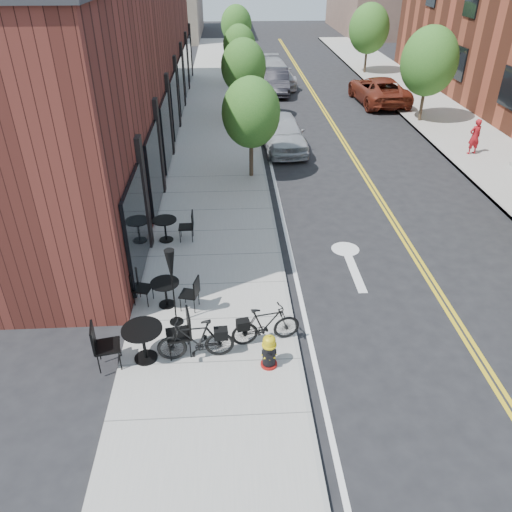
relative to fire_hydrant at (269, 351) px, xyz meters
name	(u,v)px	position (x,y,z in m)	size (l,w,h in m)	color
ground	(293,320)	(0.74, 1.67, -0.52)	(120.00, 120.00, 0.00)	black
sidewalk_near	(217,168)	(-1.26, 11.67, -0.46)	(4.00, 70.00, 0.12)	#9E9B93
sidewalk_far	(498,162)	(10.74, 11.67, -0.46)	(4.00, 70.00, 0.12)	#9E9B93
building_near	(113,63)	(-5.76, 15.67, 2.98)	(5.00, 28.00, 7.00)	#441B15
tree_near_a	(251,113)	(0.14, 10.67, 2.09)	(2.20, 2.20, 3.81)	#382B1E
tree_near_b	(244,67)	(0.14, 18.67, 2.20)	(2.30, 2.30, 3.98)	#382B1E
tree_near_c	(239,45)	(0.14, 26.67, 2.01)	(2.10, 2.10, 3.67)	#382B1E
tree_near_d	(236,24)	(0.14, 34.67, 2.27)	(2.40, 2.40, 4.11)	#382B1E
tree_far_b	(429,61)	(9.34, 17.67, 2.54)	(2.80, 2.80, 4.62)	#382B1E
tree_far_c	(369,29)	(9.34, 29.67, 2.54)	(2.80, 2.80, 4.62)	#382B1E
fire_hydrant	(269,351)	(0.00, 0.00, 0.00)	(0.37, 0.37, 0.84)	maroon
bicycle_left	(195,340)	(-1.57, 0.33, 0.11)	(0.47, 1.68, 1.01)	black
bicycle_right	(266,325)	(-0.01, 0.78, 0.08)	(0.45, 1.60, 0.96)	black
bistro_set_a	(143,339)	(-2.69, 0.36, 0.15)	(2.07, 1.03, 1.09)	black
bistro_set_b	(166,290)	(-2.41, 2.29, 0.05)	(1.70, 0.87, 0.89)	black
bistro_set_c	(165,227)	(-2.75, 5.61, 0.07)	(1.71, 0.75, 0.93)	black
patio_umbrella	(171,272)	(-2.11, 1.58, 1.06)	(0.33, 0.33, 2.03)	black
parked_car_a	(282,132)	(1.70, 14.05, 0.25)	(1.81, 4.50, 1.53)	#A9ADB2
parked_car_b	(276,81)	(2.34, 24.36, 0.21)	(1.54, 4.42, 1.46)	black
parked_car_c	(273,72)	(2.34, 26.61, 0.29)	(2.26, 5.56, 1.61)	#A6A7AB
parked_car_far	(378,90)	(8.14, 21.62, 0.24)	(2.51, 5.45, 1.51)	maroon
pedestrian	(475,137)	(9.93, 12.58, 0.37)	(0.56, 0.37, 1.54)	#A4151D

